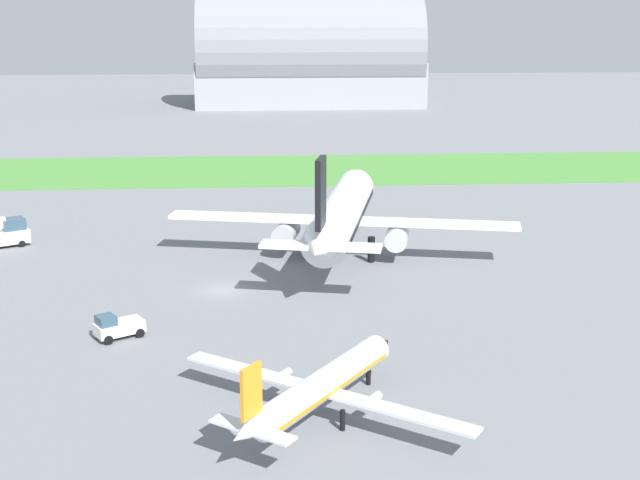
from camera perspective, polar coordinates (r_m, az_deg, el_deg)
ground_plane at (r=75.75m, az=-6.60°, el=-3.41°), size 600.00×600.00×0.00m
grass_taxiway_strip at (r=135.07m, az=-5.48°, el=4.75°), size 360.00×28.00×0.08m
airplane_midfield_jet at (r=84.26m, az=1.45°, el=1.75°), size 35.09×34.63×12.52m
airplane_foreground_turboprop at (r=51.21m, az=0.11°, el=-9.86°), size 17.05×15.08×6.05m
pushback_tug_midfield at (r=65.88m, az=-13.64°, el=-5.74°), size 4.01×3.43×1.95m
hangar_distant at (r=237.22m, az=-0.76°, el=12.24°), size 61.38×32.25×32.25m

